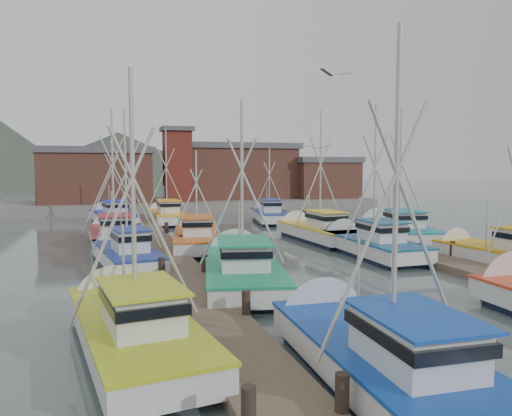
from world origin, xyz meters
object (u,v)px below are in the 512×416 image
object	(u,v)px
boat_8	(197,238)
boat_0	(376,357)
lookout_tower	(177,164)
boat_12	(166,216)
boat_4	(241,268)

from	to	relation	value
boat_8	boat_0	bearing A→B (deg)	-78.82
lookout_tower	boat_8	bearing A→B (deg)	-95.88
boat_0	lookout_tower	bearing A→B (deg)	89.69
boat_12	lookout_tower	bearing A→B (deg)	74.51
lookout_tower	boat_0	xyz separation A→B (m)	(-2.16, -47.26, -4.87)
boat_8	lookout_tower	bearing A→B (deg)	93.91
lookout_tower	boat_12	size ratio (longest dim) A/B	0.90
lookout_tower	boat_12	xyz separation A→B (m)	(-2.80, -11.15, -4.87)
boat_4	boat_12	distance (m)	24.85
boat_12	boat_0	bearing A→B (deg)	-90.36
boat_4	boat_8	distance (m)	10.02
boat_0	boat_4	distance (m)	11.26
lookout_tower	boat_12	world-z (taller)	lookout_tower
boat_4	boat_12	size ratio (longest dim) A/B	1.13
boat_0	boat_4	size ratio (longest dim) A/B	0.91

